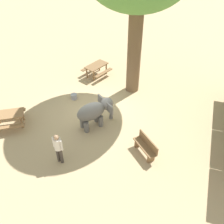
# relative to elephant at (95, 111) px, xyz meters

# --- Properties ---
(ground_plane) EXTENTS (60.00, 60.00, 0.00)m
(ground_plane) POSITION_rel_elephant_xyz_m (-0.83, -0.28, -0.90)
(ground_plane) COLOR tan
(elephant) EXTENTS (1.93, 1.84, 1.41)m
(elephant) POSITION_rel_elephant_xyz_m (0.00, 0.00, 0.00)
(elephant) COLOR slate
(elephant) RESTS_ON ground_plane
(person_handler) EXTENTS (0.32, 0.51, 1.62)m
(person_handler) POSITION_rel_elephant_xyz_m (2.79, -0.54, 0.05)
(person_handler) COLOR #3F3833
(person_handler) RESTS_ON ground_plane
(wooden_bench) EXTENTS (1.25, 1.29, 0.88)m
(wooden_bench) POSITION_rel_elephant_xyz_m (1.07, 2.91, -0.43)
(wooden_bench) COLOR brown
(wooden_bench) RESTS_ON ground_plane
(picnic_table_near) EXTENTS (1.94, 1.93, 0.78)m
(picnic_table_near) POSITION_rel_elephant_xyz_m (-4.60, -1.77, -0.31)
(picnic_table_near) COLOR brown
(picnic_table_near) RESTS_ON ground_plane
(picnic_table_far) EXTENTS (2.04, 2.05, 0.78)m
(picnic_table_far) POSITION_rel_elephant_xyz_m (1.49, -4.08, -0.31)
(picnic_table_far) COLOR olive
(picnic_table_far) RESTS_ON ground_plane
(feed_bucket) EXTENTS (0.36, 0.36, 0.32)m
(feed_bucket) POSITION_rel_elephant_xyz_m (-1.70, -2.04, -0.74)
(feed_bucket) COLOR gray
(feed_bucket) RESTS_ON ground_plane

